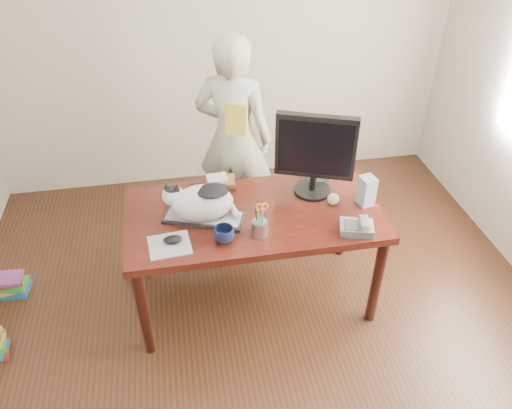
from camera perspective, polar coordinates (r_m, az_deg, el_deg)
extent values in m
plane|color=black|center=(3.27, 1.81, -17.93)|extent=(4.50, 4.50, 0.00)
plane|color=beige|center=(4.33, -4.25, 18.81)|extent=(4.00, 0.00, 4.00)
cube|color=black|center=(3.15, -0.16, -1.30)|extent=(1.60, 0.80, 0.05)
cylinder|color=black|center=(3.14, -12.71, -11.95)|extent=(0.07, 0.07, 0.70)
cylinder|color=black|center=(3.34, 13.65, -8.49)|extent=(0.07, 0.07, 0.70)
cylinder|color=black|center=(3.63, -12.71, -3.99)|extent=(0.07, 0.07, 0.70)
cylinder|color=black|center=(3.81, 9.96, -1.44)|extent=(0.07, 0.07, 0.70)
cube|color=black|center=(3.63, -1.16, -1.93)|extent=(1.45, 0.03, 0.50)
cube|color=black|center=(3.09, -5.96, -1.52)|extent=(0.52, 0.34, 0.02)
cube|color=#A5A5AA|center=(3.08, -5.98, -1.31)|extent=(0.48, 0.30, 0.01)
ellipsoid|color=silver|center=(3.02, -6.09, 0.17)|extent=(0.43, 0.34, 0.23)
ellipsoid|color=silver|center=(3.03, -9.44, 1.01)|extent=(0.17, 0.17, 0.13)
ellipsoid|color=black|center=(3.00, -9.51, 1.65)|extent=(0.12, 0.11, 0.05)
cone|color=black|center=(2.99, -10.19, 2.05)|extent=(0.08, 0.07, 0.08)
cone|color=black|center=(2.97, -9.07, 1.94)|extent=(0.08, 0.08, 0.08)
ellipsoid|color=black|center=(2.95, -4.99, 1.57)|extent=(0.24, 0.21, 0.05)
cylinder|color=silver|center=(3.07, -2.52, -0.72)|extent=(0.06, 0.16, 0.05)
cylinder|color=black|center=(3.34, 6.44, 1.64)|extent=(0.32, 0.32, 0.02)
cylinder|color=black|center=(3.30, 6.52, 2.58)|extent=(0.06, 0.06, 0.11)
cube|color=black|center=(3.14, 6.83, 6.60)|extent=(0.49, 0.23, 0.43)
cube|color=black|center=(3.11, 6.77, 6.33)|extent=(0.43, 0.17, 0.36)
cylinder|color=#929297|center=(2.94, 0.42, -2.70)|extent=(0.09, 0.09, 0.10)
cylinder|color=black|center=(2.89, 0.03, -1.28)|extent=(0.03, 0.03, 0.15)
cylinder|color=#0C4FAC|center=(2.87, 0.77, -1.48)|extent=(0.02, 0.03, 0.15)
cylinder|color=#AE181B|center=(2.90, 0.36, -1.15)|extent=(0.01, 0.04, 0.15)
cylinder|color=#1C8D28|center=(2.87, 0.29, -1.57)|extent=(0.02, 0.03, 0.15)
cylinder|color=#B3B3B8|center=(2.87, 0.61, -1.25)|extent=(0.02, 0.02, 0.11)
cylinder|color=#B3B3B8|center=(2.87, 0.77, -1.23)|extent=(0.02, 0.02, 0.11)
torus|color=orange|center=(2.83, 0.37, -0.30)|extent=(0.05, 0.02, 0.05)
torus|color=orange|center=(2.84, 0.98, -0.23)|extent=(0.05, 0.02, 0.05)
cube|color=#A1A7AD|center=(2.94, -9.85, -4.58)|extent=(0.26, 0.24, 0.01)
ellipsoid|color=black|center=(2.94, -9.52, -3.97)|extent=(0.11, 0.08, 0.04)
imported|color=#0D1737|center=(2.90, -3.68, -3.43)|extent=(0.16, 0.16, 0.09)
cube|color=slate|center=(3.04, 11.41, -2.63)|extent=(0.23, 0.19, 0.05)
cube|color=#3A3A3C|center=(3.01, 10.87, -2.31)|extent=(0.10, 0.12, 0.01)
cube|color=#B3B3B8|center=(3.03, 12.31, -2.00)|extent=(0.09, 0.17, 0.06)
cube|color=#9E9EA1|center=(3.23, 12.52, 1.54)|extent=(0.11, 0.12, 0.20)
sphere|color=beige|center=(3.23, 8.83, 0.62)|extent=(0.08, 0.08, 0.08)
cube|color=#441612|center=(3.37, -4.26, 2.27)|extent=(0.21, 0.16, 0.03)
cube|color=brown|center=(3.35, -4.11, 2.68)|extent=(0.21, 0.17, 0.03)
cube|color=silver|center=(3.34, -4.46, 3.03)|extent=(0.14, 0.12, 0.02)
cube|color=slate|center=(3.48, 7.02, 3.48)|extent=(0.17, 0.20, 0.05)
cube|color=#3A3A3C|center=(3.44, 7.10, 3.62)|extent=(0.11, 0.11, 0.01)
imported|color=white|center=(3.82, -2.55, 7.55)|extent=(0.70, 0.59, 1.62)
cube|color=gold|center=(3.56, -2.26, 9.63)|extent=(0.18, 0.15, 0.21)
cube|color=#17528F|center=(4.06, -26.09, -8.79)|extent=(0.25, 0.19, 0.03)
cube|color=orange|center=(4.04, -26.31, -8.41)|extent=(0.22, 0.19, 0.03)
cube|color=#2A8D2C|center=(4.01, -26.20, -8.20)|extent=(0.24, 0.19, 0.03)
cube|color=maroon|center=(4.00, -26.42, -7.77)|extent=(0.21, 0.16, 0.03)
cube|color=#6B317C|center=(3.98, -26.66, -7.60)|extent=(0.22, 0.17, 0.03)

